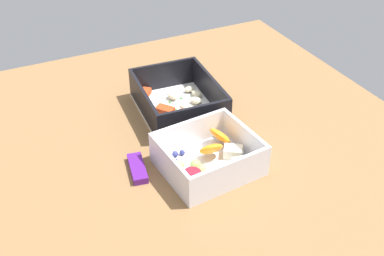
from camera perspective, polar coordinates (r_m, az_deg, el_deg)
name	(u,v)px	position (r cm, az deg, el deg)	size (l,w,h in cm)	color
table_surface	(192,137)	(86.18, 0.01, -1.08)	(80.00, 80.00, 2.00)	brown
pasta_container	(178,102)	(90.45, -1.74, 3.19)	(19.16, 15.57, 6.32)	white
fruit_bowl	(209,157)	(76.69, 2.10, -3.65)	(14.55, 16.21, 5.77)	white
candy_bar	(137,168)	(77.20, -6.74, -4.96)	(7.00, 2.40, 1.20)	#51197A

